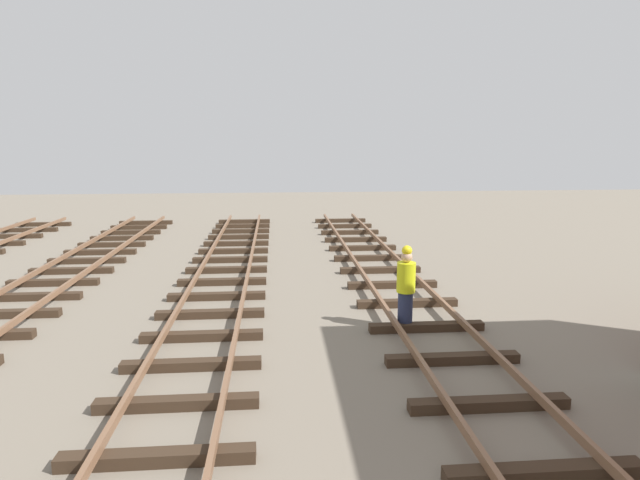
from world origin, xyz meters
name	(u,v)px	position (x,y,z in m)	size (l,w,h in m)	color
track_worker_foreground	(406,288)	(0.70, 9.45, 0.93)	(0.40, 0.40, 1.87)	#262D4C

